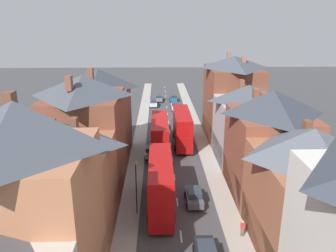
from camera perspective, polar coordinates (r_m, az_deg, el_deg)
The scene contains 17 objects.
pavement_left at distance 54.88m, azimuth -4.92°, elevation -2.35°, with size 2.20×104.00×0.14m, color #A8A399.
pavement_right at distance 55.25m, azimuth 5.71°, elevation -2.24°, with size 2.20×104.00×0.14m, color #A8A399.
centre_line_dashes at distance 52.97m, azimuth 0.50°, elevation -3.11°, with size 0.14×97.80×0.01m.
terrace_row_left at distance 30.83m, azimuth -17.17°, elevation -7.27°, with size 8.00×47.43×14.67m.
terrace_row_right at distance 34.60m, azimuth 19.04°, elevation -4.91°, with size 8.00×58.06×14.20m.
double_decker_bus_lead at distance 34.54m, azimuth -1.29°, elevation -9.86°, with size 2.74×10.80×5.30m.
double_decker_bus_mid_street at distance 48.27m, azimuth -1.46°, elevation -1.66°, with size 2.74×10.80×5.30m.
double_decker_bus_far_approaching at distance 52.08m, azimuth 2.48°, elevation -0.21°, with size 2.74×10.80×5.30m.
car_near_blue at distance 47.94m, azimuth -2.98°, elevation -4.38°, with size 1.90×3.88×1.61m.
car_near_silver at distance 81.68m, azimuth 0.94°, elevation 4.93°, with size 1.90×4.11×1.60m.
car_parked_left_a at distance 81.67m, azimuth -1.60°, elevation 4.92°, with size 1.90×4.32×1.58m.
car_parked_right_a at distance 63.42m, azimuth 1.73°, elevation 1.18°, with size 1.90×4.16×1.60m.
car_parked_left_b at distance 36.23m, azimuth 4.57°, elevation -12.06°, with size 1.90×4.01×1.69m.
car_mid_white at distance 73.52m, azimuth 1.24°, elevation 3.50°, with size 1.90×4.33×1.63m.
car_far_grey at distance 76.57m, azimuth -2.55°, elevation 4.07°, with size 1.90×4.37×1.64m.
pedestrian_near_right at distance 31.70m, azimuth 12.86°, elevation -16.87°, with size 0.36×0.22×1.61m.
street_lamp at distance 33.31m, azimuth -5.55°, elevation -10.22°, with size 0.20×1.12×5.50m.
Camera 1 is at (-1.98, -13.50, 18.76)m, focal length 35.00 mm.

